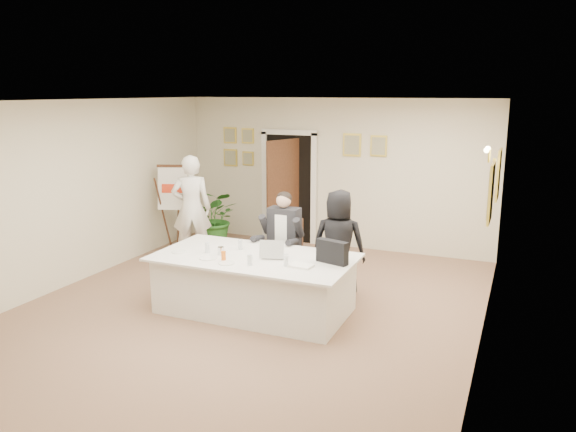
{
  "coord_description": "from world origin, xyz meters",
  "views": [
    {
      "loc": [
        3.32,
        -6.52,
        2.92
      ],
      "look_at": [
        0.29,
        0.6,
        1.19
      ],
      "focal_mm": 35.0,
      "sensor_mm": 36.0,
      "label": 1
    }
  ],
  "objects_px": {
    "potted_palm": "(215,218)",
    "paper_stack": "(301,266)",
    "oj_glass": "(224,256)",
    "conference_table": "(255,283)",
    "steel_jug": "(221,251)",
    "standing_man": "(192,208)",
    "laptop": "(275,247)",
    "laptop_bag": "(332,252)",
    "standing_woman": "(338,244)",
    "flip_chart": "(175,212)",
    "seated_man": "(283,240)"
  },
  "relations": [
    {
      "from": "flip_chart",
      "to": "standing_man",
      "type": "xyz_separation_m",
      "value": [
        0.6,
        -0.37,
        0.19
      ]
    },
    {
      "from": "steel_jug",
      "to": "laptop",
      "type": "bearing_deg",
      "value": 15.25
    },
    {
      "from": "conference_table",
      "to": "steel_jug",
      "type": "height_order",
      "value": "steel_jug"
    },
    {
      "from": "paper_stack",
      "to": "oj_glass",
      "type": "height_order",
      "value": "oj_glass"
    },
    {
      "from": "standing_man",
      "to": "laptop_bag",
      "type": "relative_size",
      "value": 4.35
    },
    {
      "from": "seated_man",
      "to": "laptop_bag",
      "type": "height_order",
      "value": "seated_man"
    },
    {
      "from": "flip_chart",
      "to": "laptop_bag",
      "type": "height_order",
      "value": "flip_chart"
    },
    {
      "from": "potted_palm",
      "to": "paper_stack",
      "type": "height_order",
      "value": "potted_palm"
    },
    {
      "from": "flip_chart",
      "to": "laptop",
      "type": "bearing_deg",
      "value": -34.29
    },
    {
      "from": "standing_man",
      "to": "laptop",
      "type": "bearing_deg",
      "value": 116.92
    },
    {
      "from": "laptop_bag",
      "to": "steel_jug",
      "type": "distance_m",
      "value": 1.51
    },
    {
      "from": "conference_table",
      "to": "potted_palm",
      "type": "relative_size",
      "value": 2.37
    },
    {
      "from": "steel_jug",
      "to": "oj_glass",
      "type": "bearing_deg",
      "value": -53.42
    },
    {
      "from": "potted_palm",
      "to": "laptop_bag",
      "type": "relative_size",
      "value": 2.62
    },
    {
      "from": "seated_man",
      "to": "potted_palm",
      "type": "relative_size",
      "value": 1.33
    },
    {
      "from": "standing_woman",
      "to": "laptop_bag",
      "type": "height_order",
      "value": "standing_woman"
    },
    {
      "from": "laptop",
      "to": "oj_glass",
      "type": "distance_m",
      "value": 0.69
    },
    {
      "from": "standing_woman",
      "to": "oj_glass",
      "type": "relative_size",
      "value": 12.07
    },
    {
      "from": "seated_man",
      "to": "conference_table",
      "type": "bearing_deg",
      "value": -79.8
    },
    {
      "from": "potted_palm",
      "to": "oj_glass",
      "type": "xyz_separation_m",
      "value": [
        1.86,
        -2.96,
        0.28
      ]
    },
    {
      "from": "flip_chart",
      "to": "potted_palm",
      "type": "bearing_deg",
      "value": 44.56
    },
    {
      "from": "paper_stack",
      "to": "steel_jug",
      "type": "height_order",
      "value": "steel_jug"
    },
    {
      "from": "standing_woman",
      "to": "potted_palm",
      "type": "relative_size",
      "value": 1.4
    },
    {
      "from": "flip_chart",
      "to": "standing_woman",
      "type": "distance_m",
      "value": 3.67
    },
    {
      "from": "standing_woman",
      "to": "oj_glass",
      "type": "distance_m",
      "value": 1.76
    },
    {
      "from": "seated_man",
      "to": "oj_glass",
      "type": "distance_m",
      "value": 1.42
    },
    {
      "from": "standing_man",
      "to": "potted_palm",
      "type": "xyz_separation_m",
      "value": [
        -0.07,
        0.9,
        -0.37
      ]
    },
    {
      "from": "paper_stack",
      "to": "oj_glass",
      "type": "relative_size",
      "value": 2.23
    },
    {
      "from": "laptop",
      "to": "conference_table",
      "type": "bearing_deg",
      "value": 176.64
    },
    {
      "from": "potted_palm",
      "to": "steel_jug",
      "type": "xyz_separation_m",
      "value": [
        1.69,
        -2.73,
        0.27
      ]
    },
    {
      "from": "oj_glass",
      "to": "steel_jug",
      "type": "xyz_separation_m",
      "value": [
        -0.17,
        0.23,
        -0.01
      ]
    },
    {
      "from": "standing_woman",
      "to": "laptop_bag",
      "type": "xyz_separation_m",
      "value": [
        0.21,
        -0.89,
        0.14
      ]
    },
    {
      "from": "conference_table",
      "to": "laptop_bag",
      "type": "distance_m",
      "value": 1.19
    },
    {
      "from": "oj_glass",
      "to": "conference_table",
      "type": "bearing_deg",
      "value": 53.54
    },
    {
      "from": "laptop_bag",
      "to": "paper_stack",
      "type": "distance_m",
      "value": 0.45
    },
    {
      "from": "oj_glass",
      "to": "steel_jug",
      "type": "height_order",
      "value": "oj_glass"
    },
    {
      "from": "oj_glass",
      "to": "steel_jug",
      "type": "relative_size",
      "value": 1.18
    },
    {
      "from": "conference_table",
      "to": "steel_jug",
      "type": "distance_m",
      "value": 0.63
    },
    {
      "from": "standing_woman",
      "to": "oj_glass",
      "type": "height_order",
      "value": "standing_woman"
    },
    {
      "from": "flip_chart",
      "to": "standing_man",
      "type": "height_order",
      "value": "standing_man"
    },
    {
      "from": "standing_man",
      "to": "oj_glass",
      "type": "height_order",
      "value": "standing_man"
    },
    {
      "from": "seated_man",
      "to": "standing_woman",
      "type": "height_order",
      "value": "standing_woman"
    },
    {
      "from": "oj_glass",
      "to": "paper_stack",
      "type": "bearing_deg",
      "value": 9.36
    },
    {
      "from": "laptop_bag",
      "to": "standing_man",
      "type": "bearing_deg",
      "value": 168.25
    },
    {
      "from": "laptop_bag",
      "to": "conference_table",
      "type": "bearing_deg",
      "value": -158.79
    },
    {
      "from": "paper_stack",
      "to": "potted_palm",
      "type": "bearing_deg",
      "value": 135.83
    },
    {
      "from": "standing_man",
      "to": "flip_chart",
      "type": "bearing_deg",
      "value": -59.95
    },
    {
      "from": "flip_chart",
      "to": "steel_jug",
      "type": "bearing_deg",
      "value": -44.65
    },
    {
      "from": "standing_man",
      "to": "oj_glass",
      "type": "relative_size",
      "value": 14.3
    },
    {
      "from": "laptop",
      "to": "standing_woman",
      "type": "bearing_deg",
      "value": 41.36
    }
  ]
}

